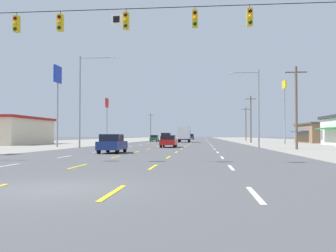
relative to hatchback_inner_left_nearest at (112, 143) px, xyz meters
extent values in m
plane|color=#4C4C4F|center=(3.36, 46.07, -0.78)|extent=(572.00, 572.00, 0.00)
cube|color=gray|center=(-21.39, 46.07, -0.78)|extent=(28.00, 440.00, 0.01)
cube|color=gray|center=(28.11, 46.07, -0.78)|extent=(28.00, 440.00, 0.01)
cube|color=white|center=(-1.89, -12.93, -0.78)|extent=(0.14, 2.60, 0.01)
cube|color=white|center=(-1.89, -5.43, -0.78)|extent=(0.14, 2.60, 0.01)
cube|color=white|center=(-1.89, 2.07, -0.78)|extent=(0.14, 2.60, 0.01)
cube|color=white|center=(-1.89, 9.57, -0.78)|extent=(0.14, 2.60, 0.01)
cube|color=white|center=(-1.89, 17.07, -0.78)|extent=(0.14, 2.60, 0.01)
cube|color=white|center=(-1.89, 24.57, -0.78)|extent=(0.14, 2.60, 0.01)
cube|color=white|center=(-1.89, 32.07, -0.78)|extent=(0.14, 2.60, 0.01)
cube|color=white|center=(-1.89, 39.57, -0.78)|extent=(0.14, 2.60, 0.01)
cube|color=white|center=(-1.89, 47.07, -0.78)|extent=(0.14, 2.60, 0.01)
cube|color=white|center=(-1.89, 54.57, -0.78)|extent=(0.14, 2.60, 0.01)
cube|color=white|center=(-1.89, 62.07, -0.78)|extent=(0.14, 2.60, 0.01)
cube|color=white|center=(-1.89, 69.57, -0.78)|extent=(0.14, 2.60, 0.01)
cube|color=white|center=(-1.89, 77.07, -0.78)|extent=(0.14, 2.60, 0.01)
cube|color=white|center=(-1.89, 84.57, -0.78)|extent=(0.14, 2.60, 0.01)
cube|color=white|center=(-1.89, 92.07, -0.78)|extent=(0.14, 2.60, 0.01)
cube|color=white|center=(-1.89, 99.57, -0.78)|extent=(0.14, 2.60, 0.01)
cube|color=white|center=(-1.89, 107.07, -0.78)|extent=(0.14, 2.60, 0.01)
cube|color=white|center=(-1.89, 114.57, -0.78)|extent=(0.14, 2.60, 0.01)
cube|color=white|center=(-1.89, 122.07, -0.78)|extent=(0.14, 2.60, 0.01)
cube|color=white|center=(-1.89, 129.57, -0.78)|extent=(0.14, 2.60, 0.01)
cube|color=white|center=(-1.89, 137.07, -0.78)|extent=(0.14, 2.60, 0.01)
cube|color=white|center=(-1.89, 144.57, -0.78)|extent=(0.14, 2.60, 0.01)
cube|color=white|center=(-1.89, 152.07, -0.78)|extent=(0.14, 2.60, 0.01)
cube|color=white|center=(-1.89, 159.57, -0.78)|extent=(0.14, 2.60, 0.01)
cube|color=white|center=(-1.89, 167.07, -0.78)|extent=(0.14, 2.60, 0.01)
cube|color=white|center=(-1.89, 174.57, -0.78)|extent=(0.14, 2.60, 0.01)
cube|color=white|center=(-1.89, 182.07, -0.78)|extent=(0.14, 2.60, 0.01)
cube|color=white|center=(-1.89, 189.57, -0.78)|extent=(0.14, 2.60, 0.01)
cube|color=white|center=(-1.89, 197.07, -0.78)|extent=(0.14, 2.60, 0.01)
cube|color=yellow|center=(1.61, -12.93, -0.78)|extent=(0.14, 2.60, 0.01)
cube|color=yellow|center=(1.61, -5.43, -0.78)|extent=(0.14, 2.60, 0.01)
cube|color=yellow|center=(1.61, 2.07, -0.78)|extent=(0.14, 2.60, 0.01)
cube|color=yellow|center=(1.61, 9.57, -0.78)|extent=(0.14, 2.60, 0.01)
cube|color=yellow|center=(1.61, 17.07, -0.78)|extent=(0.14, 2.60, 0.01)
cube|color=yellow|center=(1.61, 24.57, -0.78)|extent=(0.14, 2.60, 0.01)
cube|color=yellow|center=(1.61, 32.07, -0.78)|extent=(0.14, 2.60, 0.01)
cube|color=yellow|center=(1.61, 39.57, -0.78)|extent=(0.14, 2.60, 0.01)
cube|color=yellow|center=(1.61, 47.07, -0.78)|extent=(0.14, 2.60, 0.01)
cube|color=yellow|center=(1.61, 54.57, -0.78)|extent=(0.14, 2.60, 0.01)
cube|color=yellow|center=(1.61, 62.07, -0.78)|extent=(0.14, 2.60, 0.01)
cube|color=yellow|center=(1.61, 69.57, -0.78)|extent=(0.14, 2.60, 0.01)
cube|color=yellow|center=(1.61, 77.07, -0.78)|extent=(0.14, 2.60, 0.01)
cube|color=yellow|center=(1.61, 84.57, -0.78)|extent=(0.14, 2.60, 0.01)
cube|color=yellow|center=(1.61, 92.07, -0.78)|extent=(0.14, 2.60, 0.01)
cube|color=yellow|center=(1.61, 99.57, -0.78)|extent=(0.14, 2.60, 0.01)
cube|color=yellow|center=(1.61, 107.07, -0.78)|extent=(0.14, 2.60, 0.01)
cube|color=yellow|center=(1.61, 114.57, -0.78)|extent=(0.14, 2.60, 0.01)
cube|color=yellow|center=(1.61, 122.07, -0.78)|extent=(0.14, 2.60, 0.01)
cube|color=yellow|center=(1.61, 129.57, -0.78)|extent=(0.14, 2.60, 0.01)
cube|color=yellow|center=(1.61, 137.07, -0.78)|extent=(0.14, 2.60, 0.01)
cube|color=yellow|center=(1.61, 144.57, -0.78)|extent=(0.14, 2.60, 0.01)
cube|color=yellow|center=(1.61, 152.07, -0.78)|extent=(0.14, 2.60, 0.01)
cube|color=yellow|center=(1.61, 159.57, -0.78)|extent=(0.14, 2.60, 0.01)
cube|color=yellow|center=(1.61, 167.07, -0.78)|extent=(0.14, 2.60, 0.01)
cube|color=yellow|center=(1.61, 174.57, -0.78)|extent=(0.14, 2.60, 0.01)
cube|color=yellow|center=(1.61, 182.07, -0.78)|extent=(0.14, 2.60, 0.01)
cube|color=yellow|center=(1.61, 189.57, -0.78)|extent=(0.14, 2.60, 0.01)
cube|color=yellow|center=(1.61, 197.07, -0.78)|extent=(0.14, 2.60, 0.01)
cube|color=yellow|center=(5.11, -20.43, -0.78)|extent=(0.14, 2.60, 0.01)
cube|color=yellow|center=(5.11, -12.93, -0.78)|extent=(0.14, 2.60, 0.01)
cube|color=yellow|center=(5.11, -5.43, -0.78)|extent=(0.14, 2.60, 0.01)
cube|color=yellow|center=(5.11, 2.07, -0.78)|extent=(0.14, 2.60, 0.01)
cube|color=yellow|center=(5.11, 9.57, -0.78)|extent=(0.14, 2.60, 0.01)
cube|color=yellow|center=(5.11, 17.07, -0.78)|extent=(0.14, 2.60, 0.01)
cube|color=yellow|center=(5.11, 24.57, -0.78)|extent=(0.14, 2.60, 0.01)
cube|color=yellow|center=(5.11, 32.07, -0.78)|extent=(0.14, 2.60, 0.01)
cube|color=yellow|center=(5.11, 39.57, -0.78)|extent=(0.14, 2.60, 0.01)
cube|color=yellow|center=(5.11, 47.07, -0.78)|extent=(0.14, 2.60, 0.01)
cube|color=yellow|center=(5.11, 54.57, -0.78)|extent=(0.14, 2.60, 0.01)
cube|color=yellow|center=(5.11, 62.07, -0.78)|extent=(0.14, 2.60, 0.01)
cube|color=yellow|center=(5.11, 69.57, -0.78)|extent=(0.14, 2.60, 0.01)
cube|color=yellow|center=(5.11, 77.07, -0.78)|extent=(0.14, 2.60, 0.01)
cube|color=yellow|center=(5.11, 84.57, -0.78)|extent=(0.14, 2.60, 0.01)
cube|color=yellow|center=(5.11, 92.07, -0.78)|extent=(0.14, 2.60, 0.01)
cube|color=yellow|center=(5.11, 99.57, -0.78)|extent=(0.14, 2.60, 0.01)
cube|color=yellow|center=(5.11, 107.07, -0.78)|extent=(0.14, 2.60, 0.01)
cube|color=yellow|center=(5.11, 114.57, -0.78)|extent=(0.14, 2.60, 0.01)
cube|color=yellow|center=(5.11, 122.07, -0.78)|extent=(0.14, 2.60, 0.01)
cube|color=yellow|center=(5.11, 129.57, -0.78)|extent=(0.14, 2.60, 0.01)
cube|color=yellow|center=(5.11, 137.07, -0.78)|extent=(0.14, 2.60, 0.01)
cube|color=yellow|center=(5.11, 144.57, -0.78)|extent=(0.14, 2.60, 0.01)
cube|color=yellow|center=(5.11, 152.07, -0.78)|extent=(0.14, 2.60, 0.01)
cube|color=yellow|center=(5.11, 159.57, -0.78)|extent=(0.14, 2.60, 0.01)
cube|color=yellow|center=(5.11, 167.07, -0.78)|extent=(0.14, 2.60, 0.01)
cube|color=yellow|center=(5.11, 174.57, -0.78)|extent=(0.14, 2.60, 0.01)
cube|color=yellow|center=(5.11, 182.07, -0.78)|extent=(0.14, 2.60, 0.01)
cube|color=yellow|center=(5.11, 189.57, -0.78)|extent=(0.14, 2.60, 0.01)
cube|color=yellow|center=(5.11, 197.07, -0.78)|extent=(0.14, 2.60, 0.01)
cube|color=white|center=(8.61, -20.43, -0.78)|extent=(0.14, 2.60, 0.01)
cube|color=white|center=(8.61, -12.93, -0.78)|extent=(0.14, 2.60, 0.01)
cube|color=white|center=(8.61, -5.43, -0.78)|extent=(0.14, 2.60, 0.01)
cube|color=white|center=(8.61, 2.07, -0.78)|extent=(0.14, 2.60, 0.01)
cube|color=white|center=(8.61, 9.57, -0.78)|extent=(0.14, 2.60, 0.01)
cube|color=white|center=(8.61, 17.07, -0.78)|extent=(0.14, 2.60, 0.01)
cube|color=white|center=(8.61, 24.57, -0.78)|extent=(0.14, 2.60, 0.01)
cube|color=white|center=(8.61, 32.07, -0.78)|extent=(0.14, 2.60, 0.01)
cube|color=white|center=(8.61, 39.57, -0.78)|extent=(0.14, 2.60, 0.01)
cube|color=white|center=(8.61, 47.07, -0.78)|extent=(0.14, 2.60, 0.01)
cube|color=white|center=(8.61, 54.57, -0.78)|extent=(0.14, 2.60, 0.01)
cube|color=white|center=(8.61, 62.07, -0.78)|extent=(0.14, 2.60, 0.01)
cube|color=white|center=(8.61, 69.57, -0.78)|extent=(0.14, 2.60, 0.01)
cube|color=white|center=(8.61, 77.07, -0.78)|extent=(0.14, 2.60, 0.01)
cube|color=white|center=(8.61, 84.57, -0.78)|extent=(0.14, 2.60, 0.01)
cube|color=white|center=(8.61, 92.07, -0.78)|extent=(0.14, 2.60, 0.01)
cube|color=white|center=(8.61, 99.57, -0.78)|extent=(0.14, 2.60, 0.01)
cube|color=white|center=(8.61, 107.07, -0.78)|extent=(0.14, 2.60, 0.01)
cube|color=white|center=(8.61, 114.57, -0.78)|extent=(0.14, 2.60, 0.01)
cube|color=white|center=(8.61, 122.07, -0.78)|extent=(0.14, 2.60, 0.01)
cube|color=white|center=(8.61, 129.57, -0.78)|extent=(0.14, 2.60, 0.01)
cube|color=white|center=(8.61, 137.07, -0.78)|extent=(0.14, 2.60, 0.01)
cube|color=white|center=(8.61, 144.57, -0.78)|extent=(0.14, 2.60, 0.01)
cube|color=white|center=(8.61, 152.07, -0.78)|extent=(0.14, 2.60, 0.01)
cube|color=white|center=(8.61, 159.57, -0.78)|extent=(0.14, 2.60, 0.01)
cube|color=white|center=(8.61, 167.07, -0.78)|extent=(0.14, 2.60, 0.01)
cube|color=white|center=(8.61, 174.57, -0.78)|extent=(0.14, 2.60, 0.01)
cube|color=white|center=(8.61, 182.07, -0.78)|extent=(0.14, 2.60, 0.01)
cube|color=white|center=(8.61, 189.57, -0.78)|extent=(0.14, 2.60, 0.01)
cube|color=white|center=(8.61, 197.07, -0.78)|extent=(0.14, 2.60, 0.01)
cylinder|color=black|center=(3.36, -9.59, 7.67)|extent=(25.84, 0.04, 0.04)
cube|color=white|center=(2.62, -9.65, 7.08)|extent=(0.60, 0.04, 0.60)
cube|color=black|center=(2.62, -9.67, 7.08)|extent=(0.36, 0.01, 0.36)
cube|color=gold|center=(3.17, -9.69, 6.97)|extent=(0.30, 0.34, 0.92)
cylinder|color=black|center=(3.17, -9.69, 7.55)|extent=(0.03, 0.03, 0.24)
sphere|color=#2F0402|center=(3.17, -9.87, 7.25)|extent=(0.20, 0.20, 0.20)
sphere|color=#F29E0C|center=(3.17, -9.87, 6.95)|extent=(0.20, 0.20, 0.20)
sphere|color=black|center=(3.17, -9.87, 6.65)|extent=(0.20, 0.20, 0.20)
cube|color=gold|center=(-3.14, -9.69, 6.97)|extent=(0.30, 0.34, 0.92)
cylinder|color=black|center=(-3.14, -9.69, 7.55)|extent=(0.03, 0.03, 0.24)
sphere|color=#2F0402|center=(-3.14, -9.87, 7.25)|extent=(0.20, 0.20, 0.20)
sphere|color=#F29E0C|center=(-3.14, -9.87, 6.95)|extent=(0.20, 0.20, 0.20)
sphere|color=black|center=(-3.14, -9.87, 6.65)|extent=(0.20, 0.20, 0.20)
cube|color=gold|center=(6.96, -9.69, 6.97)|extent=(0.30, 0.34, 0.92)
cylinder|color=black|center=(6.96, -9.69, 7.55)|extent=(0.03, 0.03, 0.24)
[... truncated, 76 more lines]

